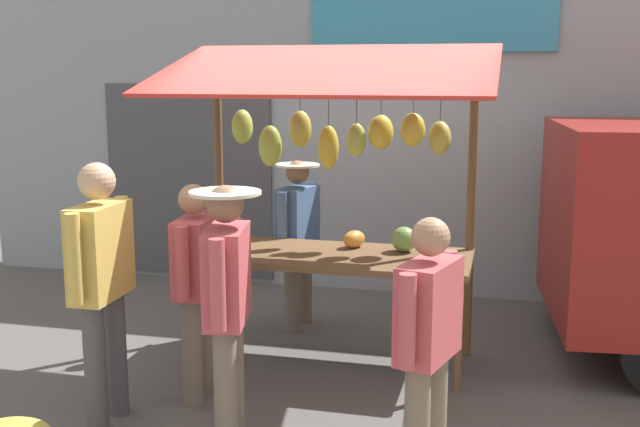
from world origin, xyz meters
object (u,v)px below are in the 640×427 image
(shopper_with_ponytail, at_px, (102,274))
(shopper_with_shopping_bag, at_px, (227,296))
(market_stall, at_px, (333,165))
(shopper_in_grey_tee, at_px, (196,278))
(vendor_with_sunhat, at_px, (298,232))
(shopper_in_striped_shirt, at_px, (428,338))

(shopper_with_ponytail, bearing_deg, shopper_with_shopping_bag, -100.39)
(market_stall, height_order, shopper_in_grey_tee, market_stall)
(vendor_with_sunhat, xyz_separation_m, shopper_with_ponytail, (0.69, 2.18, 0.13))
(vendor_with_sunhat, relative_size, shopper_with_shopping_bag, 0.93)
(market_stall, distance_m, vendor_with_sunhat, 1.08)
(shopper_in_grey_tee, bearing_deg, vendor_with_sunhat, -15.64)
(market_stall, bearing_deg, vendor_with_sunhat, -54.89)
(shopper_with_ponytail, height_order, shopper_with_shopping_bag, shopper_with_ponytail)
(shopper_in_striped_shirt, distance_m, shopper_in_grey_tee, 1.89)
(market_stall, distance_m, shopper_with_ponytail, 1.99)
(shopper_with_shopping_bag, bearing_deg, shopper_with_ponytail, 70.44)
(vendor_with_sunhat, height_order, shopper_in_striped_shirt, shopper_in_striped_shirt)
(shopper_with_ponytail, xyz_separation_m, shopper_with_shopping_bag, (-0.90, 0.14, -0.05))
(shopper_with_shopping_bag, bearing_deg, market_stall, -20.13)
(vendor_with_sunhat, bearing_deg, market_stall, 47.06)
(shopper_with_shopping_bag, bearing_deg, shopper_in_striped_shirt, -109.25)
(shopper_in_striped_shirt, height_order, shopper_with_shopping_bag, shopper_with_shopping_bag)
(market_stall, relative_size, shopper_with_ponytail, 1.45)
(shopper_with_shopping_bag, bearing_deg, vendor_with_sunhat, -5.68)
(market_stall, xyz_separation_m, shopper_with_shopping_bag, (0.27, 1.64, -0.60))
(shopper_in_striped_shirt, xyz_separation_m, shopper_in_grey_tee, (1.70, -0.84, -0.00))
(shopper_in_striped_shirt, relative_size, shopper_with_ponytail, 0.89)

